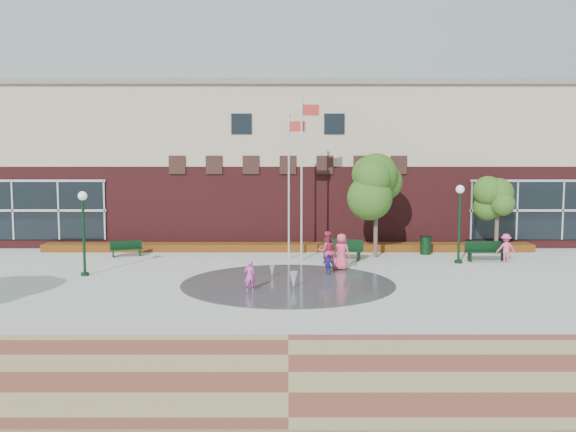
{
  "coord_description": "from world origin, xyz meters",
  "views": [
    {
      "loc": [
        -0.02,
        -20.61,
        4.9
      ],
      "look_at": [
        0.0,
        4.0,
        2.6
      ],
      "focal_mm": 38.0,
      "sensor_mm": 36.0,
      "label": 1
    }
  ],
  "objects_px": {
    "flagpole_left": "(302,169)",
    "bench_left": "(127,252)",
    "child_splash": "(250,276)",
    "trash_can": "(426,245)",
    "flagpole_right": "(290,178)"
  },
  "relations": [
    {
      "from": "trash_can",
      "to": "bench_left",
      "type": "bearing_deg",
      "value": -177.44
    },
    {
      "from": "trash_can",
      "to": "child_splash",
      "type": "bearing_deg",
      "value": -134.3
    },
    {
      "from": "flagpole_right",
      "to": "bench_left",
      "type": "distance_m",
      "value": 9.06
    },
    {
      "from": "trash_can",
      "to": "child_splash",
      "type": "relative_size",
      "value": 0.82
    },
    {
      "from": "flagpole_right",
      "to": "child_splash",
      "type": "distance_m",
      "value": 8.06
    },
    {
      "from": "flagpole_left",
      "to": "flagpole_right",
      "type": "distance_m",
      "value": 0.77
    },
    {
      "from": "child_splash",
      "to": "flagpole_right",
      "type": "bearing_deg",
      "value": -116.75
    },
    {
      "from": "flagpole_right",
      "to": "trash_can",
      "type": "height_order",
      "value": "flagpole_right"
    },
    {
      "from": "flagpole_right",
      "to": "flagpole_left",
      "type": "bearing_deg",
      "value": -12.93
    },
    {
      "from": "flagpole_left",
      "to": "child_splash",
      "type": "relative_size",
      "value": 6.79
    },
    {
      "from": "bench_left",
      "to": "child_splash",
      "type": "height_order",
      "value": "child_splash"
    },
    {
      "from": "flagpole_left",
      "to": "bench_left",
      "type": "height_order",
      "value": "flagpole_left"
    },
    {
      "from": "flagpole_right",
      "to": "child_splash",
      "type": "height_order",
      "value": "flagpole_right"
    },
    {
      "from": "child_splash",
      "to": "flagpole_left",
      "type": "bearing_deg",
      "value": -121.72
    },
    {
      "from": "trash_can",
      "to": "child_splash",
      "type": "height_order",
      "value": "child_splash"
    }
  ]
}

